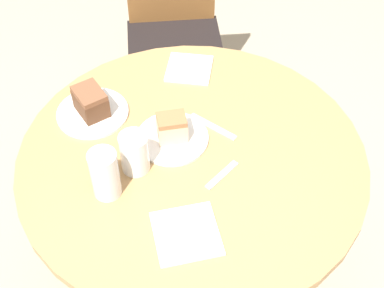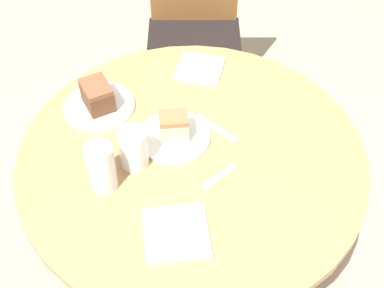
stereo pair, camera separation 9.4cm
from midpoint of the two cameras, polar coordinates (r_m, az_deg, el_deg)
name	(u,v)px [view 2 (the right image)]	position (r m, az deg, el deg)	size (l,w,h in m)	color
ground_plane	(192,279)	(2.12, 1.31, -14.27)	(8.00, 8.00, 0.00)	tan
table	(192,192)	(1.65, 1.64, -5.22)	(0.99, 0.99, 0.74)	tan
chair	(194,33)	(2.35, 1.41, 11.69)	(0.47, 0.52, 0.95)	brown
plate_near	(174,137)	(1.54, -0.17, 0.70)	(0.21, 0.21, 0.01)	white
plate_far	(99,106)	(1.65, -8.26, 3.94)	(0.22, 0.22, 0.01)	white
cake_slice_near	(174,126)	(1.51, -0.17, 1.85)	(0.09, 0.07, 0.08)	beige
cake_slice_far	(97,95)	(1.62, -8.44, 5.11)	(0.10, 0.12, 0.08)	brown
glass_lemonade	(102,169)	(1.40, -7.72, -2.73)	(0.07, 0.07, 0.15)	beige
glass_water	(134,150)	(1.45, -4.40, -0.72)	(0.08, 0.08, 0.12)	silver
napkin_stack	(176,233)	(1.35, 0.33, -9.52)	(0.16, 0.16, 0.01)	white
fork	(216,128)	(1.58, 4.33, 1.64)	(0.11, 0.14, 0.00)	silver
spoon	(219,177)	(1.46, 4.76, -3.61)	(0.11, 0.08, 0.00)	silver
napkin_side	(200,69)	(1.77, 2.38, 7.98)	(0.19, 0.19, 0.01)	white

